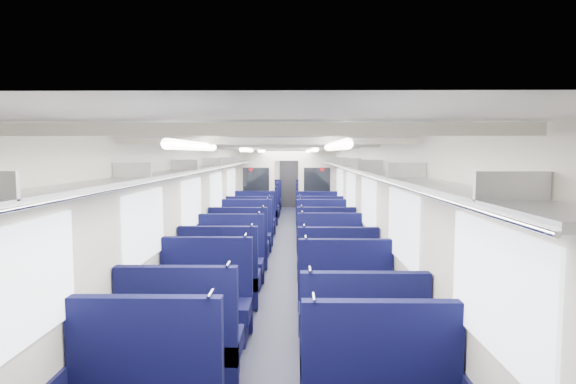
{
  "coord_description": "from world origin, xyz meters",
  "views": [
    {
      "loc": [
        0.23,
        -10.12,
        2.2
      ],
      "look_at": [
        0.06,
        1.67,
        1.22
      ],
      "focal_mm": 28.93,
      "sensor_mm": 36.0,
      "label": 1
    }
  ],
  "objects_px": {
    "seat_19": "(317,223)",
    "seat_27": "(310,201)",
    "seat_20": "(260,213)",
    "seat_9": "(337,283)",
    "seat_24": "(265,204)",
    "seat_14": "(246,237)",
    "seat_15": "(322,237)",
    "seat_16": "(250,230)",
    "seat_5": "(361,357)",
    "seat_6": "(205,307)",
    "seat_18": "(255,222)",
    "seat_22": "(263,208)",
    "seat_7": "(346,311)",
    "seat_8": "(220,281)",
    "seat_17": "(319,229)",
    "seat_23": "(312,208)",
    "seat_4": "(182,348)",
    "bulkhead": "(287,187)",
    "seat_12": "(239,249)",
    "seat_21": "(314,213)",
    "seat_11": "(330,263)",
    "seat_10": "(230,264)",
    "seat_25": "(311,205)",
    "end_door": "(289,183)",
    "seat_26": "(267,201)",
    "seat_13": "(326,248)"
  },
  "relations": [
    {
      "from": "seat_8",
      "to": "seat_24",
      "type": "xyz_separation_m",
      "value": [
        0.0,
        10.13,
        0.0
      ]
    },
    {
      "from": "seat_15",
      "to": "seat_27",
      "type": "relative_size",
      "value": 1.0
    },
    {
      "from": "seat_26",
      "to": "seat_4",
      "type": "bearing_deg",
      "value": -90.0
    },
    {
      "from": "seat_14",
      "to": "seat_15",
      "type": "height_order",
      "value": "same"
    },
    {
      "from": "bulkhead",
      "to": "seat_5",
      "type": "distance_m",
      "value": 9.38
    },
    {
      "from": "seat_5",
      "to": "seat_23",
      "type": "relative_size",
      "value": 1.0
    },
    {
      "from": "seat_21",
      "to": "seat_26",
      "type": "distance_m",
      "value": 3.98
    },
    {
      "from": "seat_17",
      "to": "seat_22",
      "type": "bearing_deg",
      "value": 110.62
    },
    {
      "from": "seat_22",
      "to": "seat_7",
      "type": "bearing_deg",
      "value": -80.78
    },
    {
      "from": "seat_21",
      "to": "seat_27",
      "type": "height_order",
      "value": "same"
    },
    {
      "from": "seat_6",
      "to": "seat_8",
      "type": "distance_m",
      "value": 1.14
    },
    {
      "from": "seat_14",
      "to": "seat_24",
      "type": "bearing_deg",
      "value": 90.0
    },
    {
      "from": "seat_5",
      "to": "seat_6",
      "type": "distance_m",
      "value": 2.13
    },
    {
      "from": "seat_14",
      "to": "seat_9",
      "type": "bearing_deg",
      "value": -64.93
    },
    {
      "from": "seat_12",
      "to": "seat_17",
      "type": "bearing_deg",
      "value": 54.22
    },
    {
      "from": "seat_16",
      "to": "seat_24",
      "type": "distance_m",
      "value": 5.61
    },
    {
      "from": "seat_9",
      "to": "seat_18",
      "type": "bearing_deg",
      "value": 105.93
    },
    {
      "from": "seat_16",
      "to": "seat_17",
      "type": "height_order",
      "value": "same"
    },
    {
      "from": "seat_7",
      "to": "seat_13",
      "type": "bearing_deg",
      "value": 90.0
    },
    {
      "from": "seat_7",
      "to": "seat_10",
      "type": "relative_size",
      "value": 1.0
    },
    {
      "from": "seat_7",
      "to": "seat_12",
      "type": "relative_size",
      "value": 1.0
    },
    {
      "from": "seat_21",
      "to": "seat_18",
      "type": "bearing_deg",
      "value": -131.28
    },
    {
      "from": "seat_9",
      "to": "seat_10",
      "type": "xyz_separation_m",
      "value": [
        -1.66,
        1.07,
        0.0
      ]
    },
    {
      "from": "seat_12",
      "to": "seat_26",
      "type": "distance_m",
      "value": 9.0
    },
    {
      "from": "seat_9",
      "to": "seat_24",
      "type": "distance_m",
      "value": 10.33
    },
    {
      "from": "seat_19",
      "to": "seat_20",
      "type": "height_order",
      "value": "same"
    },
    {
      "from": "seat_20",
      "to": "seat_18",
      "type": "bearing_deg",
      "value": -90.0
    },
    {
      "from": "end_door",
      "to": "seat_15",
      "type": "xyz_separation_m",
      "value": [
        0.83,
        -9.07,
        -0.62
      ]
    },
    {
      "from": "seat_5",
      "to": "seat_11",
      "type": "bearing_deg",
      "value": 90.0
    },
    {
      "from": "seat_15",
      "to": "seat_25",
      "type": "distance_m",
      "value": 6.44
    },
    {
      "from": "seat_11",
      "to": "seat_24",
      "type": "xyz_separation_m",
      "value": [
        -1.66,
        8.97,
        0.0
      ]
    },
    {
      "from": "end_door",
      "to": "seat_8",
      "type": "distance_m",
      "value": 12.61
    },
    {
      "from": "seat_19",
      "to": "seat_27",
      "type": "height_order",
      "value": "same"
    },
    {
      "from": "seat_21",
      "to": "seat_26",
      "type": "height_order",
      "value": "same"
    },
    {
      "from": "seat_6",
      "to": "seat_19",
      "type": "bearing_deg",
      "value": 76.28
    },
    {
      "from": "seat_6",
      "to": "seat_27",
      "type": "bearing_deg",
      "value": 82.31
    },
    {
      "from": "seat_19",
      "to": "seat_21",
      "type": "bearing_deg",
      "value": 90.0
    },
    {
      "from": "seat_18",
      "to": "seat_21",
      "type": "distance_m",
      "value": 2.52
    },
    {
      "from": "seat_10",
      "to": "seat_6",
      "type": "bearing_deg",
      "value": -90.0
    },
    {
      "from": "seat_23",
      "to": "seat_9",
      "type": "bearing_deg",
      "value": -90.0
    },
    {
      "from": "seat_6",
      "to": "seat_24",
      "type": "height_order",
      "value": "same"
    },
    {
      "from": "seat_6",
      "to": "seat_23",
      "type": "xyz_separation_m",
      "value": [
        1.66,
        10.03,
        0.0
      ]
    },
    {
      "from": "seat_8",
      "to": "seat_17",
      "type": "bearing_deg",
      "value": 70.02
    },
    {
      "from": "seat_5",
      "to": "seat_14",
      "type": "height_order",
      "value": "same"
    },
    {
      "from": "seat_11",
      "to": "seat_14",
      "type": "bearing_deg",
      "value": 125.46
    },
    {
      "from": "seat_4",
      "to": "seat_6",
      "type": "bearing_deg",
      "value": 90.0
    },
    {
      "from": "seat_10",
      "to": "seat_20",
      "type": "xyz_separation_m",
      "value": [
        0.0,
        6.69,
        0.0
      ]
    },
    {
      "from": "end_door",
      "to": "seat_7",
      "type": "distance_m",
      "value": 13.86
    },
    {
      "from": "seat_11",
      "to": "seat_19",
      "type": "xyz_separation_m",
      "value": [
        0.0,
        4.5,
        0.0
      ]
    },
    {
      "from": "seat_14",
      "to": "seat_21",
      "type": "height_order",
      "value": "same"
    }
  ]
}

